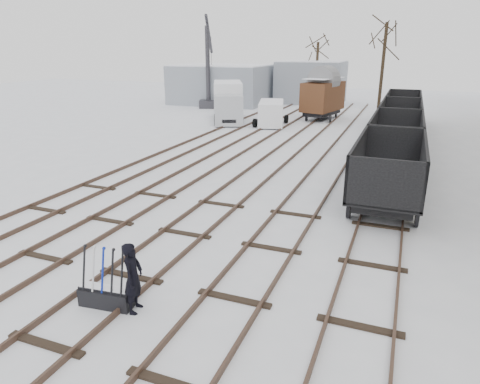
% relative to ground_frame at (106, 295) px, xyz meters
% --- Properties ---
extents(ground, '(120.00, 120.00, 0.00)m').
position_rel_ground_frame_xyz_m(ground, '(-0.26, 1.34, -0.28)').
color(ground, white).
rests_on(ground, ground).
extents(tracks, '(13.90, 52.00, 0.16)m').
position_rel_ground_frame_xyz_m(tracks, '(-0.26, 15.02, -0.21)').
color(tracks, black).
rests_on(tracks, ground).
extents(shed_left, '(10.00, 8.00, 4.10)m').
position_rel_ground_frame_xyz_m(shed_left, '(-13.26, 37.34, 1.76)').
color(shed_left, '#8C939E').
rests_on(shed_left, ground).
extents(shed_right, '(7.00, 6.00, 4.50)m').
position_rel_ground_frame_xyz_m(shed_right, '(-4.26, 41.34, 1.96)').
color(shed_right, '#8C939E').
rests_on(shed_right, ground).
extents(ground_frame, '(1.34, 0.55, 1.49)m').
position_rel_ground_frame_xyz_m(ground_frame, '(0.00, 0.00, 0.00)').
color(ground_frame, black).
rests_on(ground_frame, ground).
extents(worker, '(0.54, 0.70, 1.73)m').
position_rel_ground_frame_xyz_m(worker, '(0.75, 0.10, 0.58)').
color(worker, black).
rests_on(worker, ground).
extents(freight_wagon_a, '(2.50, 6.26, 2.56)m').
position_rel_ground_frame_xyz_m(freight_wagon_a, '(5.74, 9.82, 0.69)').
color(freight_wagon_a, black).
rests_on(freight_wagon_a, ground).
extents(freight_wagon_b, '(2.50, 6.26, 2.56)m').
position_rel_ground_frame_xyz_m(freight_wagon_b, '(5.74, 16.22, 0.69)').
color(freight_wagon_b, black).
rests_on(freight_wagon_b, ground).
extents(freight_wagon_c, '(2.50, 6.26, 2.56)m').
position_rel_ground_frame_xyz_m(freight_wagon_c, '(5.74, 22.62, 0.69)').
color(freight_wagon_c, black).
rests_on(freight_wagon_c, ground).
extents(freight_wagon_d, '(2.50, 6.26, 2.56)m').
position_rel_ground_frame_xyz_m(freight_wagon_d, '(5.74, 29.02, 0.69)').
color(freight_wagon_d, black).
rests_on(freight_wagon_d, ground).
extents(box_van_wagon, '(3.34, 4.95, 3.46)m').
position_rel_ground_frame_xyz_m(box_van_wagon, '(-0.72, 29.85, 1.73)').
color(box_van_wagon, black).
rests_on(box_van_wagon, ground).
extents(lorry, '(4.03, 7.26, 3.15)m').
position_rel_ground_frame_xyz_m(lorry, '(-7.94, 26.19, 1.34)').
color(lorry, black).
rests_on(lorry, ground).
extents(panel_van, '(2.93, 4.61, 1.88)m').
position_rel_ground_frame_xyz_m(panel_van, '(-3.88, 25.39, 0.70)').
color(panel_van, white).
rests_on(panel_van, ground).
extents(crane, '(2.26, 5.32, 8.91)m').
position_rel_ground_frame_xyz_m(crane, '(-12.94, 33.20, 2.06)').
color(crane, '#2F2E33').
rests_on(crane, ground).
extents(tree_far_left, '(0.30, 0.30, 6.45)m').
position_rel_ground_frame_xyz_m(tree_far_left, '(-3.84, 41.87, 2.94)').
color(tree_far_left, black).
rests_on(tree_far_left, ground).
extents(tree_far_right, '(0.30, 0.30, 8.00)m').
position_rel_ground_frame_xyz_m(tree_far_right, '(3.52, 35.35, 3.71)').
color(tree_far_right, black).
rests_on(tree_far_right, ground).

